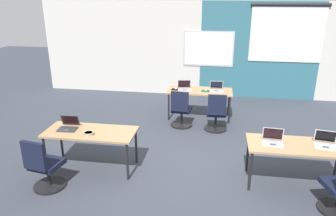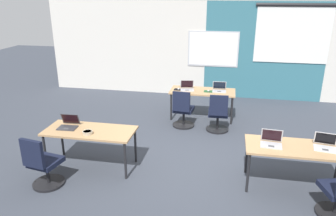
% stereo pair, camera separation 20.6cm
% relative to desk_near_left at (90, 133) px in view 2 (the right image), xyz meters
% --- Properties ---
extents(ground_plane, '(24.00, 24.00, 0.00)m').
position_rel_desk_near_left_xyz_m(ground_plane, '(1.75, 0.60, -0.66)').
color(ground_plane, '#383D47').
extents(back_wall_assembly, '(10.00, 0.27, 2.80)m').
position_rel_desk_near_left_xyz_m(back_wall_assembly, '(1.81, 4.79, 0.75)').
color(back_wall_assembly, silver).
rests_on(back_wall_assembly, ground).
extents(desk_near_left, '(1.60, 0.70, 0.72)m').
position_rel_desk_near_left_xyz_m(desk_near_left, '(0.00, 0.00, 0.00)').
color(desk_near_left, tan).
rests_on(desk_near_left, ground).
extents(desk_near_right, '(1.60, 0.70, 0.72)m').
position_rel_desk_near_left_xyz_m(desk_near_right, '(3.50, 0.00, 0.00)').
color(desk_near_right, tan).
rests_on(desk_near_right, ground).
extents(desk_far_center, '(1.60, 0.70, 0.72)m').
position_rel_desk_near_left_xyz_m(desk_far_center, '(1.75, 2.80, 0.00)').
color(desk_far_center, tan).
rests_on(desk_far_center, ground).
extents(laptop_near_left_end, '(0.34, 0.33, 0.23)m').
position_rel_desk_near_left_xyz_m(laptop_near_left_end, '(-0.42, 0.04, 0.11)').
color(laptop_near_left_end, '#333338').
rests_on(laptop_near_left_end, desk_near_left).
extents(chair_near_left_end, '(0.52, 0.57, 0.92)m').
position_rel_desk_near_left_xyz_m(chair_near_left_end, '(-0.49, -0.78, -0.28)').
color(chair_near_left_end, black).
rests_on(chair_near_left_end, ground).
extents(laptop_near_right_end, '(0.37, 0.34, 0.23)m').
position_rel_desk_near_left_xyz_m(laptop_near_right_end, '(3.91, 0.04, 0.11)').
color(laptop_near_right_end, silver).
rests_on(laptop_near_right_end, desk_near_right).
extents(laptop_near_right_inner, '(0.35, 0.31, 0.23)m').
position_rel_desk_near_left_xyz_m(laptop_near_right_inner, '(3.10, 0.01, 0.11)').
color(laptop_near_right_inner, '#B7B7BC').
rests_on(laptop_near_right_inner, desk_near_right).
extents(laptop_far_left, '(0.38, 0.35, 0.23)m').
position_rel_desk_near_left_xyz_m(laptop_far_left, '(1.36, 2.80, 0.11)').
color(laptop_far_left, '#B7B7BC').
rests_on(laptop_far_left, desk_far_center).
extents(mousepad_far_left, '(0.22, 0.19, 0.00)m').
position_rel_desk_near_left_xyz_m(mousepad_far_left, '(1.15, 2.77, 0.06)').
color(mousepad_far_left, black).
rests_on(mousepad_far_left, desk_far_center).
extents(mouse_far_left, '(0.06, 0.10, 0.03)m').
position_rel_desk_near_left_xyz_m(mouse_far_left, '(1.15, 2.77, 0.08)').
color(mouse_far_left, '#B2B2B7').
rests_on(mouse_far_left, mousepad_far_left).
extents(chair_far_left, '(0.52, 0.56, 0.92)m').
position_rel_desk_near_left_xyz_m(chair_far_left, '(1.36, 2.12, -0.28)').
color(chair_far_left, black).
rests_on(chair_far_left, ground).
extents(laptop_far_right, '(0.34, 0.32, 0.22)m').
position_rel_desk_near_left_xyz_m(laptop_far_right, '(2.16, 2.84, 0.11)').
color(laptop_far_right, '#B7B7BC').
rests_on(laptop_far_right, desk_far_center).
extents(mousepad_far_right, '(0.22, 0.19, 0.00)m').
position_rel_desk_near_left_xyz_m(mousepad_far_right, '(1.90, 2.75, 0.06)').
color(mousepad_far_right, '#23512D').
rests_on(mousepad_far_right, desk_far_center).
extents(mouse_far_right, '(0.07, 0.10, 0.03)m').
position_rel_desk_near_left_xyz_m(mouse_far_right, '(1.90, 2.75, 0.08)').
color(mouse_far_right, '#B2B2B7').
rests_on(mouse_far_right, mousepad_far_right).
extents(chair_far_right, '(0.52, 0.55, 0.92)m').
position_rel_desk_near_left_xyz_m(chair_far_right, '(2.18, 2.01, -0.28)').
color(chair_far_right, black).
rests_on(chair_far_right, ground).
extents(snack_bowl, '(0.18, 0.18, 0.06)m').
position_rel_desk_near_left_xyz_m(snack_bowl, '(0.04, -0.18, 0.10)').
color(snack_bowl, tan).
rests_on(snack_bowl, desk_near_left).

